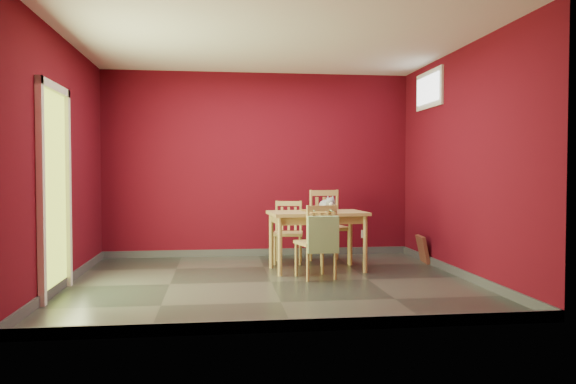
{
  "coord_description": "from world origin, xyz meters",
  "views": [
    {
      "loc": [
        -0.59,
        -6.28,
        1.25
      ],
      "look_at": [
        0.25,
        0.45,
        1.0
      ],
      "focal_mm": 35.0,
      "sensor_mm": 36.0,
      "label": 1
    }
  ],
  "objects": [
    {
      "name": "room_shell",
      "position": [
        0.0,
        0.0,
        0.05
      ],
      "size": [
        4.5,
        4.5,
        4.5
      ],
      "color": "#510814",
      "rests_on": "ground"
    },
    {
      "name": "picture_frame",
      "position": [
        2.19,
        1.08,
        0.18
      ],
      "size": [
        0.16,
        0.38,
        0.37
      ],
      "color": "brown",
      "rests_on": "ground"
    },
    {
      "name": "chair_far_left",
      "position": [
        0.36,
        1.31,
        0.43
      ],
      "size": [
        0.46,
        0.46,
        0.84
      ],
      "color": "tan",
      "rests_on": "ground"
    },
    {
      "name": "dining_table",
      "position": [
        0.65,
        0.66,
        0.65
      ],
      "size": [
        1.25,
        0.79,
        0.74
      ],
      "color": "tan",
      "rests_on": "ground"
    },
    {
      "name": "chair_far_right",
      "position": [
        0.92,
        1.3,
        0.51
      ],
      "size": [
        0.55,
        0.55,
        0.99
      ],
      "color": "tan",
      "rests_on": "ground"
    },
    {
      "name": "window",
      "position": [
        2.23,
        1.0,
        2.35
      ],
      "size": [
        0.05,
        0.9,
        0.5
      ],
      "color": "white",
      "rests_on": "room_shell"
    },
    {
      "name": "table_runner",
      "position": [
        0.65,
        0.55,
        0.7
      ],
      "size": [
        0.36,
        0.66,
        0.32
      ],
      "color": "olive",
      "rests_on": "dining_table"
    },
    {
      "name": "ground",
      "position": [
        0.0,
        0.0,
        0.0
      ],
      "size": [
        4.5,
        4.5,
        0.0
      ],
      "primitive_type": "plane",
      "color": "#2D342D",
      "rests_on": "ground"
    },
    {
      "name": "outlet_plate",
      "position": [
        1.6,
        1.99,
        0.3
      ],
      "size": [
        0.08,
        0.02,
        0.12
      ],
      "primitive_type": "cube",
      "color": "silver",
      "rests_on": "room_shell"
    },
    {
      "name": "cat",
      "position": [
        0.77,
        0.63,
        0.85
      ],
      "size": [
        0.4,
        0.49,
        0.22
      ],
      "primitive_type": null,
      "rotation": [
        0.0,
        0.0,
        0.47
      ],
      "color": "slate",
      "rests_on": "table_runner"
    },
    {
      "name": "tote_bag",
      "position": [
        0.58,
        -0.07,
        0.54
      ],
      "size": [
        0.35,
        0.2,
        0.48
      ],
      "color": "#7CA167",
      "rests_on": "chair_near"
    },
    {
      "name": "chair_near",
      "position": [
        0.55,
        0.14,
        0.44
      ],
      "size": [
        0.49,
        0.49,
        0.86
      ],
      "color": "tan",
      "rests_on": "ground"
    },
    {
      "name": "doorway",
      "position": [
        -2.23,
        -0.4,
        1.12
      ],
      "size": [
        0.06,
        1.01,
        2.13
      ],
      "color": "#B7D838",
      "rests_on": "ground"
    }
  ]
}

